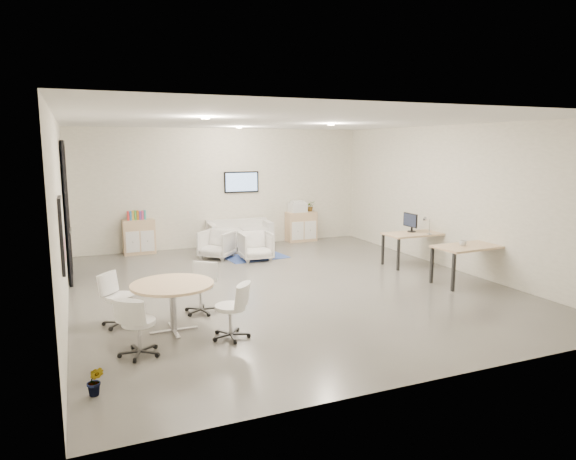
% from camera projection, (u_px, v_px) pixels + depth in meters
% --- Properties ---
extents(room_shell, '(9.60, 10.60, 4.80)m').
position_uv_depth(room_shell, '(287.00, 206.00, 9.91)').
color(room_shell, '#595752').
rests_on(room_shell, ground).
extents(glass_door, '(0.09, 1.90, 2.85)m').
position_uv_depth(glass_door, '(66.00, 206.00, 10.70)').
color(glass_door, black).
rests_on(glass_door, room_shell).
extents(artwork, '(0.05, 0.54, 1.04)m').
position_uv_depth(artwork, '(62.00, 235.00, 6.95)').
color(artwork, black).
rests_on(artwork, room_shell).
extents(wall_tv, '(0.98, 0.06, 0.58)m').
position_uv_depth(wall_tv, '(241.00, 182.00, 14.14)').
color(wall_tv, black).
rests_on(wall_tv, room_shell).
extents(ceiling_spots, '(3.14, 4.14, 0.03)m').
position_uv_depth(ceiling_spots, '(262.00, 124.00, 10.34)').
color(ceiling_spots, '#FFEAC6').
rests_on(ceiling_spots, room_shell).
extents(sideboard_left, '(0.79, 0.41, 0.88)m').
position_uv_depth(sideboard_left, '(139.00, 237.00, 13.11)').
color(sideboard_left, tan).
rests_on(sideboard_left, room_shell).
extents(sideboard_right, '(0.86, 0.42, 0.86)m').
position_uv_depth(sideboard_right, '(301.00, 227.00, 14.84)').
color(sideboard_right, tan).
rests_on(sideboard_right, room_shell).
extents(books, '(0.46, 0.14, 0.22)m').
position_uv_depth(books, '(136.00, 215.00, 13.00)').
color(books, red).
rests_on(books, sideboard_left).
extents(printer, '(0.48, 0.40, 0.33)m').
position_uv_depth(printer, '(298.00, 207.00, 14.70)').
color(printer, white).
rests_on(printer, sideboard_right).
extents(loveseat, '(1.76, 0.97, 0.64)m').
position_uv_depth(loveseat, '(240.00, 235.00, 13.94)').
color(loveseat, silver).
rests_on(loveseat, room_shell).
extents(blue_rug, '(1.58, 1.14, 0.01)m').
position_uv_depth(blue_rug, '(255.00, 257.00, 12.79)').
color(blue_rug, '#2F4892').
rests_on(blue_rug, room_shell).
extents(armchair_left, '(1.01, 1.00, 0.76)m').
position_uv_depth(armchair_left, '(217.00, 243.00, 12.63)').
color(armchair_left, silver).
rests_on(armchair_left, room_shell).
extents(armchair_right, '(0.77, 0.72, 0.75)m').
position_uv_depth(armchair_right, '(256.00, 245.00, 12.41)').
color(armchair_right, silver).
rests_on(armchair_right, room_shell).
extents(desk_rear, '(1.45, 0.73, 0.75)m').
position_uv_depth(desk_rear, '(415.00, 236.00, 11.85)').
color(desk_rear, tan).
rests_on(desk_rear, room_shell).
extents(desk_front, '(1.54, 0.83, 0.78)m').
position_uv_depth(desk_front, '(471.00, 249.00, 10.24)').
color(desk_front, tan).
rests_on(desk_front, room_shell).
extents(monitor, '(0.20, 0.50, 0.44)m').
position_uv_depth(monitor, '(411.00, 222.00, 11.92)').
color(monitor, black).
rests_on(monitor, desk_rear).
extents(round_table, '(1.22, 1.22, 0.74)m').
position_uv_depth(round_table, '(172.00, 289.00, 7.58)').
color(round_table, tan).
rests_on(round_table, room_shell).
extents(meeting_chairs, '(2.24, 2.24, 0.82)m').
position_uv_depth(meeting_chairs, '(173.00, 305.00, 7.62)').
color(meeting_chairs, white).
rests_on(meeting_chairs, room_shell).
extents(plant_cabinet, '(0.33, 0.35, 0.23)m').
position_uv_depth(plant_cabinet, '(310.00, 207.00, 14.88)').
color(plant_cabinet, '#3F7F3F').
rests_on(plant_cabinet, sideboard_right).
extents(plant_floor, '(0.28, 0.38, 0.15)m').
position_uv_depth(plant_floor, '(96.00, 389.00, 5.70)').
color(plant_floor, '#3F7F3F').
rests_on(plant_floor, room_shell).
extents(cup, '(0.16, 0.15, 0.14)m').
position_uv_depth(cup, '(463.00, 242.00, 10.16)').
color(cup, white).
rests_on(cup, desk_front).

